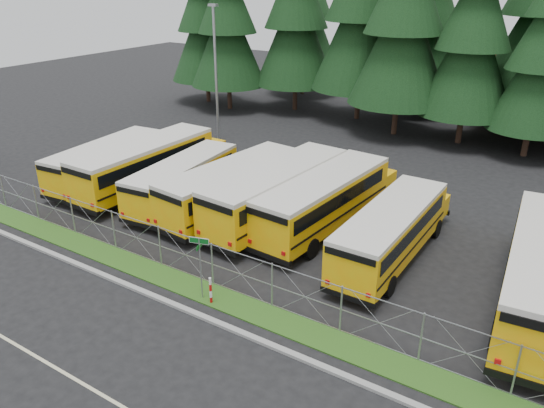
{
  "coord_description": "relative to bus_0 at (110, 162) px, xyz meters",
  "views": [
    {
      "loc": [
        11.61,
        -15.95,
        12.39
      ],
      "look_at": [
        -1.22,
        4.0,
        1.87
      ],
      "focal_mm": 35.0,
      "sensor_mm": 36.0,
      "label": 1
    }
  ],
  "objects": [
    {
      "name": "conifer_11",
      "position": [
        10.53,
        27.96,
        7.0
      ],
      "size": [
        7.5,
        7.5,
        16.58
      ],
      "primitive_type": null,
      "color": "black",
      "rests_on": "ground"
    },
    {
      "name": "grass_verge",
      "position": [
        13.99,
        -6.72,
        -1.26
      ],
      "size": [
        50.0,
        1.4,
        0.06
      ],
      "primitive_type": "cube",
      "color": "#224E16",
      "rests_on": "ground"
    },
    {
      "name": "light_standard",
      "position": [
        0.1,
        10.86,
        4.21
      ],
      "size": [
        0.7,
        0.35,
        10.14
      ],
      "color": "#95979D",
      "rests_on": "ground"
    },
    {
      "name": "conifer_2",
      "position": [
        0.11,
        22.74,
        7.04
      ],
      "size": [
        7.54,
        7.54,
        16.67
      ],
      "primitive_type": null,
      "color": "black",
      "rests_on": "ground"
    },
    {
      "name": "conifer_4",
      "position": [
        11.18,
        19.98,
        7.46
      ],
      "size": [
        7.92,
        7.92,
        17.51
      ],
      "primitive_type": null,
      "color": "black",
      "rests_on": "ground"
    },
    {
      "name": "conifer_1",
      "position": [
        -5.4,
        19.67,
        6.51
      ],
      "size": [
        7.06,
        7.06,
        15.61
      ],
      "primitive_type": null,
      "color": "black",
      "rests_on": "ground"
    },
    {
      "name": "bus_1",
      "position": [
        2.92,
        0.58,
        0.19
      ],
      "size": [
        2.79,
        11.37,
        2.97
      ],
      "primitive_type": null,
      "rotation": [
        0.0,
        0.0,
        -0.01
      ],
      "color": "#FFA508",
      "rests_on": "ground"
    },
    {
      "name": "conifer_0",
      "position": [
        -9.06,
        20.93,
        6.38
      ],
      "size": [
        6.94,
        6.94,
        15.35
      ],
      "primitive_type": null,
      "color": "black",
      "rests_on": "ground"
    },
    {
      "name": "chainlink_fence",
      "position": [
        13.99,
        -6.02,
        -0.29
      ],
      "size": [
        44.0,
        0.1,
        2.0
      ],
      "primitive_type": null,
      "color": "#95979D",
      "rests_on": "ground"
    },
    {
      "name": "bus_0",
      "position": [
        0.0,
        0.0,
        0.0
      ],
      "size": [
        3.24,
        10.04,
        2.59
      ],
      "primitive_type": null,
      "rotation": [
        0.0,
        0.0,
        0.09
      ],
      "color": "#FFA508",
      "rests_on": "ground"
    },
    {
      "name": "street_sign",
      "position": [
        13.28,
        -7.08,
        0.74
      ],
      "size": [
        0.81,
        0.53,
        2.81
      ],
      "color": "#95979D",
      "rests_on": "ground"
    },
    {
      "name": "conifer_10",
      "position": [
        -2.82,
        29.29,
        7.3
      ],
      "size": [
        7.77,
        7.77,
        17.18
      ],
      "primitive_type": null,
      "color": "black",
      "rests_on": "ground"
    },
    {
      "name": "bus_5",
      "position": [
        14.48,
        1.57,
        0.16
      ],
      "size": [
        3.47,
        11.27,
        2.91
      ],
      "primitive_type": null,
      "rotation": [
        0.0,
        0.0,
        -0.08
      ],
      "color": "#FFA508",
      "rests_on": "ground"
    },
    {
      "name": "brick_building",
      "position": [
        19.99,
        34.98,
        1.71
      ],
      "size": [
        22.0,
        10.0,
        6.0
      ],
      "primitive_type": "cube",
      "color": "brown",
      "rests_on": "ground"
    },
    {
      "name": "road_lane_line",
      "position": [
        13.99,
        -13.02,
        -1.29
      ],
      "size": [
        50.0,
        0.12,
        0.01
      ],
      "primitive_type": "cube",
      "color": "beige",
      "rests_on": "ground"
    },
    {
      "name": "bus_2",
      "position": [
        6.14,
        0.23,
        -0.01
      ],
      "size": [
        3.26,
        9.97,
        2.57
      ],
      "primitive_type": null,
      "rotation": [
        0.0,
        0.0,
        0.1
      ],
      "color": "#FFA508",
      "rests_on": "ground"
    },
    {
      "name": "curb",
      "position": [
        13.99,
        -8.12,
        -1.23
      ],
      "size": [
        50.0,
        0.25,
        0.12
      ],
      "primitive_type": "cube",
      "color": "gray",
      "rests_on": "ground"
    },
    {
      "name": "ground",
      "position": [
        13.99,
        -5.02,
        -1.29
      ],
      "size": [
        120.0,
        120.0,
        0.0
      ],
      "primitive_type": "plane",
      "color": "black",
      "rests_on": "ground"
    },
    {
      "name": "bus_4",
      "position": [
        12.01,
        1.14,
        0.22
      ],
      "size": [
        3.61,
        11.68,
        3.02
      ],
      "primitive_type": null,
      "rotation": [
        0.0,
        0.0,
        -0.08
      ],
      "color": "#FFA508",
      "rests_on": "ground"
    },
    {
      "name": "bus_6",
      "position": [
        18.56,
        0.24,
        0.06
      ],
      "size": [
        2.48,
        10.31,
        2.7
      ],
      "primitive_type": null,
      "rotation": [
        0.0,
        0.0,
        -0.0
      ],
      "color": "#FFA508",
      "rests_on": "ground"
    },
    {
      "name": "striped_bollard",
      "position": [
        13.8,
        -7.16,
        -0.69
      ],
      "size": [
        0.11,
        0.11,
        1.2
      ],
      "primitive_type": "cylinder",
      "color": "#B20C0C",
      "rests_on": "ground"
    },
    {
      "name": "bus_3",
      "position": [
        9.4,
        0.64,
        0.12
      ],
      "size": [
        3.68,
        11.03,
        2.84
      ],
      "primitive_type": null,
      "rotation": [
        0.0,
        0.0,
        -0.11
      ],
      "color": "#FFA508",
      "rests_on": "ground"
    },
    {
      "name": "conifer_5",
      "position": [
        16.3,
        20.37,
        6.53
      ],
      "size": [
        7.08,
        7.08,
        15.65
      ],
      "primitive_type": null,
      "color": "black",
      "rests_on": "ground"
    },
    {
      "name": "conifer_6",
      "position": [
        21.17,
        19.75,
        5.5
      ],
      "size": [
        6.15,
        6.15,
        13.59
      ],
      "primitive_type": null,
      "color": "black",
      "rests_on": "ground"
    },
    {
      "name": "conifer_3",
      "position": [
        6.57,
        22.84,
        8.06
      ],
      "size": [
        8.46,
        8.46,
        18.7
      ],
      "primitive_type": null,
      "color": "black",
      "rests_on": "ground"
    }
  ]
}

